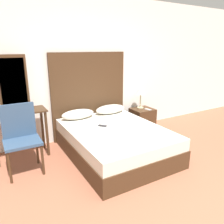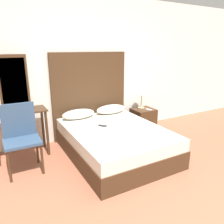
# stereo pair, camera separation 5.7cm
# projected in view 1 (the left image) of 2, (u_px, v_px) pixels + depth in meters

# --- Properties ---
(ground_plane) EXTENTS (16.00, 16.00, 0.00)m
(ground_plane) POSITION_uv_depth(u_px,v_px,m) (198.00, 213.00, 2.41)
(ground_plane) COLOR #9E5B42
(wall_back) EXTENTS (10.00, 0.06, 2.70)m
(wall_back) POSITION_uv_depth(u_px,v_px,m) (92.00, 69.00, 4.27)
(wall_back) COLOR white
(wall_back) RESTS_ON ground_plane
(bed) EXTENTS (1.46, 1.91, 0.48)m
(bed) POSITION_uv_depth(u_px,v_px,m) (115.00, 141.00, 3.67)
(bed) COLOR #422B19
(bed) RESTS_ON ground_plane
(headboard) EXTENTS (1.54, 0.05, 1.67)m
(headboard) POSITION_uv_depth(u_px,v_px,m) (90.00, 96.00, 4.31)
(headboard) COLOR #422B19
(headboard) RESTS_ON ground_plane
(pillow_left) EXTENTS (0.62, 0.29, 0.17)m
(pillow_left) POSITION_uv_depth(u_px,v_px,m) (78.00, 114.00, 4.04)
(pillow_left) COLOR silver
(pillow_left) RESTS_ON bed
(pillow_right) EXTENTS (0.62, 0.29, 0.17)m
(pillow_right) POSITION_uv_depth(u_px,v_px,m) (110.00, 109.00, 4.37)
(pillow_right) COLOR silver
(pillow_right) RESTS_ON bed
(phone_on_bed) EXTENTS (0.15, 0.16, 0.01)m
(phone_on_bed) POSITION_uv_depth(u_px,v_px,m) (102.00, 126.00, 3.68)
(phone_on_bed) COLOR #232328
(phone_on_bed) RESTS_ON bed
(nightstand) EXTENTS (0.46, 0.42, 0.47)m
(nightstand) POSITION_uv_depth(u_px,v_px,m) (142.00, 119.00, 4.79)
(nightstand) COLOR #422B19
(nightstand) RESTS_ON ground_plane
(table_lamp) EXTENTS (0.23, 0.23, 0.44)m
(table_lamp) POSITION_uv_depth(u_px,v_px,m) (141.00, 92.00, 4.69)
(table_lamp) COLOR tan
(table_lamp) RESTS_ON nightstand
(phone_on_nightstand) EXTENTS (0.10, 0.16, 0.01)m
(phone_on_nightstand) POSITION_uv_depth(u_px,v_px,m) (148.00, 109.00, 4.67)
(phone_on_nightstand) COLOR #B7B7BC
(phone_on_nightstand) RESTS_ON nightstand
(vanity_desk) EXTENTS (0.84, 0.40, 0.79)m
(vanity_desk) POSITION_uv_depth(u_px,v_px,m) (19.00, 122.00, 3.48)
(vanity_desk) COLOR #422B19
(vanity_desk) RESTS_ON ground_plane
(vanity_mirror) EXTENTS (0.45, 0.03, 0.86)m
(vanity_mirror) POSITION_uv_depth(u_px,v_px,m) (13.00, 82.00, 3.45)
(vanity_mirror) COLOR #422B19
(vanity_mirror) RESTS_ON vanity_desk
(chair) EXTENTS (0.49, 0.43, 0.99)m
(chair) POSITION_uv_depth(u_px,v_px,m) (21.00, 134.00, 3.10)
(chair) COLOR #334C6B
(chair) RESTS_ON ground_plane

